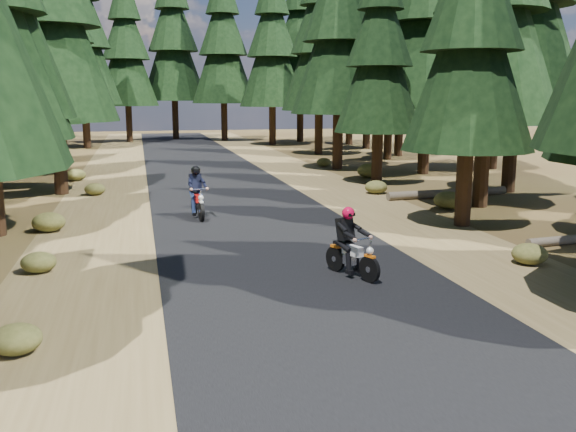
% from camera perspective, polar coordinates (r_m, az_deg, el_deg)
% --- Properties ---
extents(ground, '(120.00, 120.00, 0.00)m').
position_cam_1_polar(ground, '(13.66, 1.43, -5.68)').
color(ground, '#422F17').
rests_on(ground, ground).
extents(road, '(6.00, 100.00, 0.01)m').
position_cam_1_polar(road, '(18.40, -2.47, -1.38)').
color(road, black).
rests_on(road, ground).
extents(shoulder_l, '(3.20, 100.00, 0.01)m').
position_cam_1_polar(shoulder_l, '(18.15, -16.90, -2.02)').
color(shoulder_l, brown).
rests_on(shoulder_l, ground).
extents(shoulder_r, '(3.20, 100.00, 0.01)m').
position_cam_1_polar(shoulder_r, '(19.75, 10.76, -0.74)').
color(shoulder_r, brown).
rests_on(shoulder_r, ground).
extents(pine_forest, '(34.59, 55.08, 16.32)m').
position_cam_1_polar(pine_forest, '(34.13, -7.84, 17.38)').
color(pine_forest, black).
rests_on(pine_forest, ground).
extents(log_near, '(5.14, 0.86, 0.32)m').
position_cam_1_polar(log_near, '(25.34, 14.03, 1.99)').
color(log_near, '#4C4233').
rests_on(log_near, ground).
extents(understory_shrubs, '(14.48, 31.86, 0.70)m').
position_cam_1_polar(understory_shrubs, '(21.52, 1.81, 1.12)').
color(understory_shrubs, '#474C1E').
rests_on(understory_shrubs, ground).
extents(rider_lead, '(1.12, 1.75, 1.50)m').
position_cam_1_polar(rider_lead, '(13.79, 5.72, -3.39)').
color(rider_lead, white).
rests_on(rider_lead, road).
extents(rider_follow, '(0.74, 1.89, 1.65)m').
position_cam_1_polar(rider_follow, '(20.49, -8.06, 1.32)').
color(rider_follow, '#A90D0B').
rests_on(rider_follow, road).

